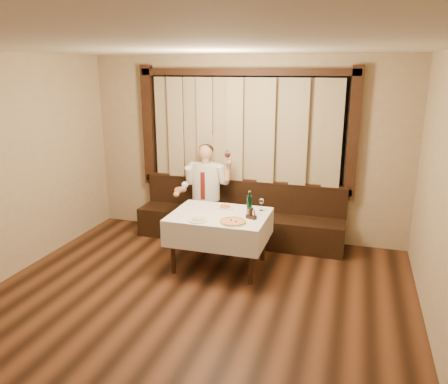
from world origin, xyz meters
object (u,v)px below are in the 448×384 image
(green_bottle, at_px, (249,205))
(seated_man, at_px, (205,186))
(banquette, at_px, (240,221))
(cruet_caddy, at_px, (251,215))
(pasta_red, at_px, (225,206))
(pizza, at_px, (233,222))
(dining_table, at_px, (220,221))
(pasta_cream, at_px, (198,218))

(green_bottle, bearing_deg, seated_man, 136.76)
(green_bottle, distance_m, seated_man, 1.27)
(banquette, height_order, seated_man, seated_man)
(cruet_caddy, bearing_deg, pasta_red, 167.37)
(pizza, bearing_deg, green_bottle, 70.53)
(dining_table, distance_m, pasta_cream, 0.40)
(green_bottle, xyz_separation_m, cruet_caddy, (0.06, -0.12, -0.09))
(seated_man, bearing_deg, pasta_cream, -73.92)
(green_bottle, bearing_deg, banquette, 111.94)
(banquette, distance_m, dining_table, 1.08)
(seated_man, bearing_deg, banquette, 9.57)
(green_bottle, bearing_deg, dining_table, -171.19)
(pizza, distance_m, green_bottle, 0.39)
(green_bottle, bearing_deg, pasta_cream, -144.71)
(pasta_red, relative_size, pasta_cream, 0.95)
(banquette, height_order, cruet_caddy, banquette)
(pasta_red, xyz_separation_m, green_bottle, (0.39, -0.20, 0.11))
(cruet_caddy, bearing_deg, green_bottle, 137.58)
(dining_table, bearing_deg, banquette, 90.00)
(dining_table, distance_m, pizza, 0.41)
(banquette, relative_size, pasta_cream, 12.57)
(banquette, height_order, dining_table, banquette)
(green_bottle, height_order, seated_man, seated_man)
(pasta_red, relative_size, seated_man, 0.16)
(pizza, bearing_deg, banquette, 101.49)
(banquette, bearing_deg, pizza, -78.51)
(banquette, xyz_separation_m, cruet_caddy, (0.44, -1.09, 0.50))
(pasta_red, bearing_deg, green_bottle, -26.68)
(dining_table, bearing_deg, pizza, -46.96)
(cruet_caddy, bearing_deg, pasta_cream, -133.19)
(banquette, distance_m, pizza, 1.41)
(cruet_caddy, distance_m, seated_man, 1.40)
(cruet_caddy, bearing_deg, seated_man, 157.51)
(pizza, bearing_deg, pasta_red, 116.51)
(banquette, bearing_deg, cruet_caddy, -67.74)
(dining_table, height_order, pasta_cream, pasta_cream)
(banquette, xyz_separation_m, seated_man, (-0.54, -0.09, 0.54))
(pasta_cream, xyz_separation_m, seated_man, (-0.37, 1.27, 0.06))
(banquette, distance_m, seated_man, 0.77)
(pizza, xyz_separation_m, cruet_caddy, (0.18, 0.22, 0.03))
(pasta_cream, bearing_deg, green_bottle, 35.29)
(dining_table, distance_m, seated_man, 1.10)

